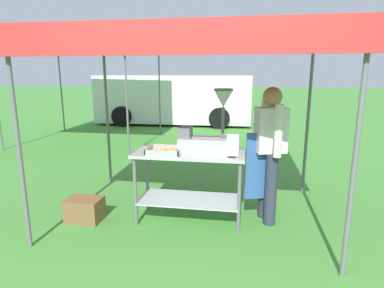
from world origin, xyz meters
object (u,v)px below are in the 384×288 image
Objects in this scene: donut_fryer at (206,135)px; neighbour_tent at (84,50)px; donut_cart at (189,171)px; donut_tray at (164,152)px; stall_canopy at (191,41)px; menu_sign at (233,148)px; van_white at (174,99)px; vendor at (269,148)px; supply_crate at (85,210)px.

donut_fryer is 5.67m from neighbour_tent.
donut_tray is (-0.27, -0.12, 0.25)m from donut_cart.
stall_canopy is 5.31m from neighbour_tent.
stall_canopy is 1.27m from menu_sign.
van_white is (-2.36, 7.78, -0.09)m from menu_sign.
donut_cart is at bearing -76.32° from van_white.
vendor is at bearing 12.56° from donut_fryer.
neighbour_tent is (-2.15, 4.40, 2.18)m from supply_crate.
donut_fryer is at bearing -167.44° from vendor.
menu_sign is 0.05× the size of van_white.
donut_cart is at bearing -171.46° from vendor.
donut_fryer is (0.46, 0.09, 0.20)m from donut_tray.
donut_cart is 0.80× the size of vendor.
supply_crate is (-1.76, -0.06, -0.83)m from menu_sign.
donut_fryer is (0.20, -0.02, 0.45)m from donut_cart.
donut_tray is 7.89m from van_white.
stall_canopy is 2.51× the size of donut_cart.
donut_fryer reaches higher than donut_cart.
neighbour_tent reaches higher than vendor.
donut_fryer is 0.76m from vendor.
vendor is at bearing -43.00° from neighbour_tent.
stall_canopy is 4.41× the size of donut_fryer.
van_white reaches higher than donut_cart.
donut_tray is at bearing -167.90° from vendor.
stall_canopy is at bearing -76.14° from van_white.
vendor is (0.73, 0.16, -0.17)m from donut_fryer.
supply_crate is at bearing -173.69° from donut_tray.
neighbour_tent reaches higher than donut_tray.
stall_canopy is at bearing 148.15° from donut_fryer.
neighbour_tent reaches higher than supply_crate.
donut_fryer is at bearing -49.39° from neighbour_tent.
vendor reaches higher than donut_fryer.
van_white is at bearing 101.59° from donut_tray.
donut_tray is (-0.27, -0.21, -1.23)m from stall_canopy.
vendor reaches higher than menu_sign.
neighbour_tent is (-1.55, -3.44, 1.45)m from van_white.
menu_sign is at bearing 1.85° from supply_crate.
donut_cart is 0.63m from menu_sign.
vendor is (0.92, 0.04, -1.20)m from stall_canopy.
stall_canopy is 1.06m from donut_fryer.
donut_cart is 3.07× the size of supply_crate.
van_white is at bearing 94.39° from supply_crate.
van_white is (-2.05, 7.63, -0.20)m from donut_fryer.
neighbour_tent is at bearing 129.20° from donut_cart.
menu_sign reaches higher than donut_cart.
supply_crate is 5.36m from neighbour_tent.
neighbour_tent reaches higher than stall_canopy.
neighbour_tent reaches higher than donut_cart.
menu_sign is 0.08× the size of neighbour_tent.
donut_tray is 1.49× the size of menu_sign.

